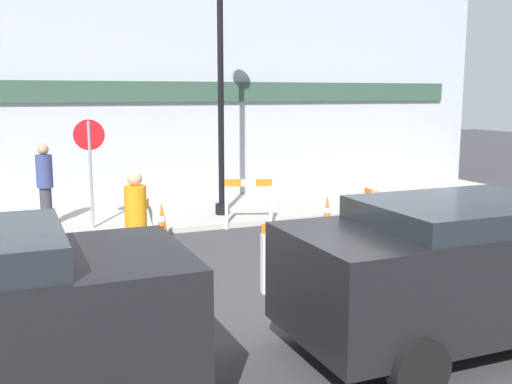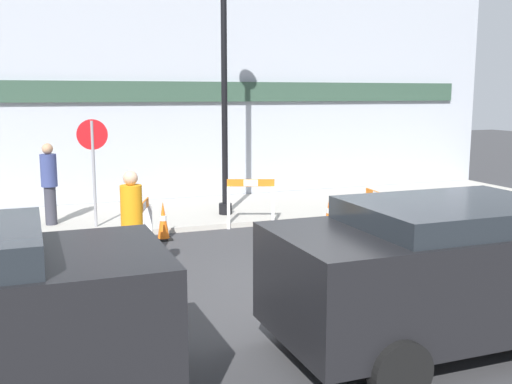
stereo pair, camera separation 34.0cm
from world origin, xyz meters
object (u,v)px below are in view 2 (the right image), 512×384
(stop_sign, at_px, (93,155))
(person_worker, at_px, (132,223))
(parked_car_1, at_px, (451,265))
(streetlamp_post, at_px, (224,52))
(person_pedestrian, at_px, (49,181))

(stop_sign, relative_size, person_worker, 1.29)
(stop_sign, xyz_separation_m, parked_car_1, (3.03, -7.04, -0.63))
(streetlamp_post, xyz_separation_m, person_pedestrian, (-3.66, 0.24, -2.62))
(parked_car_1, bearing_deg, streetlamp_post, 91.62)
(person_worker, bearing_deg, streetlamp_post, 35.08)
(streetlamp_post, height_order, person_pedestrian, streetlamp_post)
(stop_sign, distance_m, parked_car_1, 7.69)
(person_worker, bearing_deg, parked_car_1, -70.44)
(parked_car_1, bearing_deg, person_worker, 130.15)
(parked_car_1, bearing_deg, stop_sign, 113.30)
(person_pedestrian, bearing_deg, streetlamp_post, 168.38)
(streetlamp_post, distance_m, stop_sign, 3.52)
(streetlamp_post, bearing_deg, person_worker, -124.33)
(person_worker, xyz_separation_m, person_pedestrian, (-0.98, 4.15, 0.10))
(person_worker, distance_m, person_pedestrian, 4.27)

